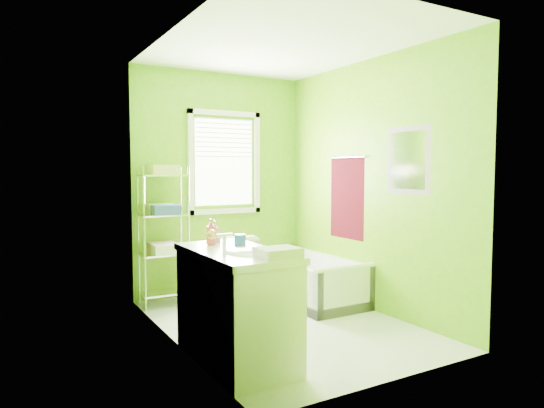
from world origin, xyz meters
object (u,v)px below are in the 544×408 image
bathtub (305,285)px  toilet (232,266)px  vanity (237,302)px  wire_shelf_unit (165,221)px

bathtub → toilet: (-0.70, 0.44, 0.21)m
bathtub → vanity: bearing=-139.6°
wire_shelf_unit → bathtub: bearing=-20.4°
toilet → wire_shelf_unit: size_ratio=0.49×
bathtub → vanity: vanity is taller
bathtub → wire_shelf_unit: bearing=159.6°
toilet → vanity: vanity is taller
bathtub → wire_shelf_unit: size_ratio=1.03×
toilet → vanity: size_ratio=0.65×
bathtub → toilet: bearing=147.7°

